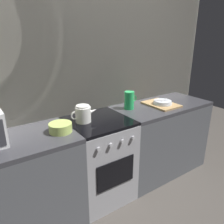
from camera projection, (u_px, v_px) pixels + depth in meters
name	position (u px, v px, depth m)	size (l,w,h in m)	color
ground_plane	(100.00, 194.00, 2.50)	(8.00, 8.00, 0.00)	#47423D
back_wall	(82.00, 84.00, 2.34)	(3.60, 0.05, 2.40)	#B2AD9E
counter_left	(8.00, 192.00, 1.86)	(1.20, 0.60, 0.90)	#515459
stove_unit	(99.00, 159.00, 2.34)	(0.60, 0.63, 0.90)	#9E9EA3
counter_right	(159.00, 138.00, 2.83)	(1.20, 0.60, 0.90)	#515459
kettle	(83.00, 114.00, 2.12)	(0.28, 0.15, 0.17)	white
mixing_bowl	(60.00, 128.00, 1.92)	(0.20, 0.20, 0.08)	#B7D166
pitcher	(129.00, 100.00, 2.48)	(0.16, 0.11, 0.20)	green
dish_pile	(162.00, 103.00, 2.63)	(0.30, 0.40, 0.07)	tan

